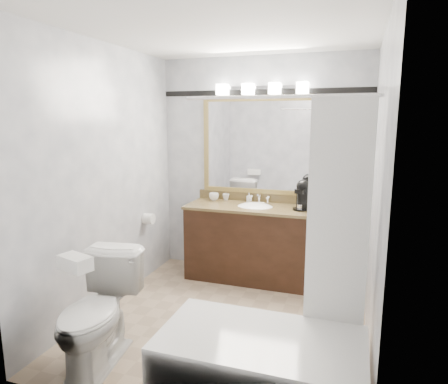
{
  "coord_description": "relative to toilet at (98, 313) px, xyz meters",
  "views": [
    {
      "loc": [
        1.05,
        -3.19,
        1.82
      ],
      "look_at": [
        -0.14,
        0.35,
        1.12
      ],
      "focal_mm": 32.0,
      "sensor_mm": 36.0,
      "label": 1
    }
  ],
  "objects": [
    {
      "name": "cup_left",
      "position": [
        0.15,
        2.1,
        0.48
      ],
      "size": [
        0.13,
        0.13,
        0.09
      ],
      "primitive_type": "imported",
      "rotation": [
        0.0,
        0.0,
        -0.13
      ],
      "color": "white",
      "rests_on": "vanity"
    },
    {
      "name": "cup_right",
      "position": [
        0.28,
        2.15,
        0.48
      ],
      "size": [
        0.11,
        0.11,
        0.08
      ],
      "primitive_type": "imported",
      "rotation": [
        0.0,
        0.0,
        -0.39
      ],
      "color": "white",
      "rests_on": "vanity"
    },
    {
      "name": "toilet",
      "position": [
        0.0,
        0.0,
        0.0
      ],
      "size": [
        0.57,
        0.86,
        0.82
      ],
      "primitive_type": "imported",
      "rotation": [
        0.0,
        0.0,
        0.15
      ],
      "color": "white",
      "rests_on": "ground"
    },
    {
      "name": "soap_bottle_a",
      "position": [
        0.57,
        2.15,
        0.49
      ],
      "size": [
        0.05,
        0.06,
        0.1
      ],
      "primitive_type": "imported",
      "rotation": [
        0.0,
        0.0,
        -0.17
      ],
      "color": "white",
      "rests_on": "vanity"
    },
    {
      "name": "room",
      "position": [
        0.69,
        0.92,
        0.84
      ],
      "size": [
        2.42,
        2.62,
        2.52
      ],
      "color": "tan",
      "rests_on": "ground"
    },
    {
      "name": "coffee_maker",
      "position": [
        1.21,
        1.96,
        0.6
      ],
      "size": [
        0.17,
        0.21,
        0.32
      ],
      "rotation": [
        0.0,
        0.0,
        -0.27
      ],
      "color": "black",
      "rests_on": "vanity"
    },
    {
      "name": "bathtub",
      "position": [
        1.25,
        0.02,
        -0.13
      ],
      "size": [
        1.3,
        0.75,
        1.96
      ],
      "color": "white",
      "rests_on": "ground"
    },
    {
      "name": "vanity_light_bar",
      "position": [
        0.69,
        2.15,
        1.72
      ],
      "size": [
        1.02,
        0.14,
        0.12
      ],
      "color": "silver",
      "rests_on": "room"
    },
    {
      "name": "accent_stripe",
      "position": [
        0.69,
        2.21,
        1.69
      ],
      "size": [
        2.4,
        0.01,
        0.06
      ],
      "primitive_type": "cube",
      "color": "black",
      "rests_on": "room"
    },
    {
      "name": "vanity",
      "position": [
        0.69,
        1.94,
        0.03
      ],
      "size": [
        1.53,
        0.58,
        0.97
      ],
      "color": "black",
      "rests_on": "ground"
    },
    {
      "name": "mirror",
      "position": [
        0.69,
        2.2,
        1.09
      ],
      "size": [
        1.4,
        0.04,
        1.1
      ],
      "color": "#AB904D",
      "rests_on": "room"
    },
    {
      "name": "tp_roll",
      "position": [
        -0.45,
        1.58,
        0.29
      ],
      "size": [
        0.11,
        0.12,
        0.12
      ],
      "primitive_type": "cylinder",
      "rotation": [
        0.0,
        1.57,
        0.0
      ],
      "color": "white",
      "rests_on": "room"
    },
    {
      "name": "soap_bar",
      "position": [
        0.73,
        2.05,
        0.45
      ],
      "size": [
        0.07,
        0.05,
        0.02
      ],
      "primitive_type": "cube",
      "rotation": [
        0.0,
        0.0,
        0.04
      ],
      "color": "beige",
      "rests_on": "vanity"
    },
    {
      "name": "tissue_box",
      "position": [
        0.0,
        -0.2,
        0.46
      ],
      "size": [
        0.26,
        0.19,
        0.09
      ],
      "primitive_type": "cube",
      "rotation": [
        0.0,
        0.0,
        -0.29
      ],
      "color": "white",
      "rests_on": "toilet"
    }
  ]
}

